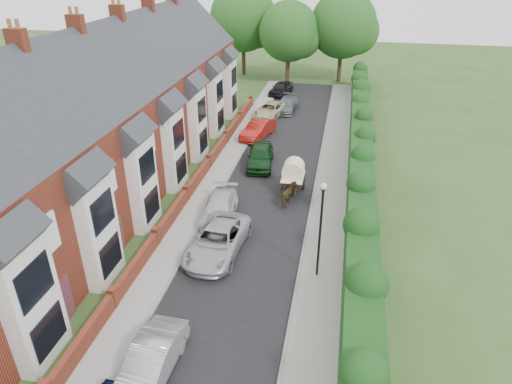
{
  "coord_description": "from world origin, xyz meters",
  "views": [
    {
      "loc": [
        3.95,
        -14.09,
        14.3
      ],
      "look_at": [
        -0.45,
        8.02,
        2.2
      ],
      "focal_mm": 32.0,
      "sensor_mm": 36.0,
      "label": 1
    }
  ],
  "objects_px": {
    "car_silver_b": "(218,241)",
    "car_beige": "(270,110)",
    "car_white": "(219,209)",
    "car_red": "(258,129)",
    "horse": "(289,195)",
    "car_grey": "(287,105)",
    "car_silver_a": "(151,362)",
    "horse_cart": "(293,174)",
    "car_green": "(260,156)",
    "lamppost": "(321,219)",
    "car_black": "(281,88)"
  },
  "relations": [
    {
      "from": "car_red",
      "to": "horse_cart",
      "type": "xyz_separation_m",
      "value": [
        4.12,
        -9.23,
        0.6
      ]
    },
    {
      "from": "car_red",
      "to": "car_beige",
      "type": "height_order",
      "value": "car_red"
    },
    {
      "from": "car_silver_a",
      "to": "lamppost",
      "type": "bearing_deg",
      "value": 53.94
    },
    {
      "from": "car_green",
      "to": "lamppost",
      "type": "bearing_deg",
      "value": -73.19
    },
    {
      "from": "car_white",
      "to": "car_beige",
      "type": "bearing_deg",
      "value": 86.02
    },
    {
      "from": "car_grey",
      "to": "car_beige",
      "type": "bearing_deg",
      "value": -119.94
    },
    {
      "from": "car_white",
      "to": "horse",
      "type": "bearing_deg",
      "value": 26.98
    },
    {
      "from": "horse",
      "to": "horse_cart",
      "type": "bearing_deg",
      "value": -81.89
    },
    {
      "from": "car_red",
      "to": "horse",
      "type": "relative_size",
      "value": 2.65
    },
    {
      "from": "car_red",
      "to": "car_silver_a",
      "type": "bearing_deg",
      "value": -73.95
    },
    {
      "from": "lamppost",
      "to": "car_red",
      "type": "bearing_deg",
      "value": 109.81
    },
    {
      "from": "car_silver_b",
      "to": "car_grey",
      "type": "relative_size",
      "value": 1.2
    },
    {
      "from": "car_black",
      "to": "horse_cart",
      "type": "height_order",
      "value": "horse_cart"
    },
    {
      "from": "lamppost",
      "to": "car_grey",
      "type": "distance_m",
      "value": 26.02
    },
    {
      "from": "car_beige",
      "to": "horse",
      "type": "relative_size",
      "value": 2.8
    },
    {
      "from": "car_silver_b",
      "to": "car_beige",
      "type": "xyz_separation_m",
      "value": [
        -1.02,
        22.4,
        -0.09
      ]
    },
    {
      "from": "car_white",
      "to": "horse_cart",
      "type": "height_order",
      "value": "horse_cart"
    },
    {
      "from": "lamppost",
      "to": "car_black",
      "type": "xyz_separation_m",
      "value": [
        -6.4,
        31.0,
        -2.58
      ]
    },
    {
      "from": "car_silver_b",
      "to": "horse_cart",
      "type": "xyz_separation_m",
      "value": [
        3.03,
        7.53,
        0.59
      ]
    },
    {
      "from": "car_silver_b",
      "to": "car_grey",
      "type": "bearing_deg",
      "value": 93.31
    },
    {
      "from": "horse",
      "to": "car_red",
      "type": "bearing_deg",
      "value": -61.42
    },
    {
      "from": "car_silver_b",
      "to": "car_green",
      "type": "distance_m",
      "value": 11.2
    },
    {
      "from": "lamppost",
      "to": "car_white",
      "type": "height_order",
      "value": "lamppost"
    },
    {
      "from": "car_black",
      "to": "car_grey",
      "type": "bearing_deg",
      "value": -63.18
    },
    {
      "from": "car_beige",
      "to": "horse_cart",
      "type": "bearing_deg",
      "value": -61.78
    },
    {
      "from": "car_silver_a",
      "to": "car_red",
      "type": "distance_m",
      "value": 24.91
    },
    {
      "from": "car_silver_b",
      "to": "car_beige",
      "type": "bearing_deg",
      "value": 96.64
    },
    {
      "from": "car_green",
      "to": "horse",
      "type": "xyz_separation_m",
      "value": [
        2.88,
        -5.47,
        -0.07
      ]
    },
    {
      "from": "car_red",
      "to": "car_beige",
      "type": "relative_size",
      "value": 0.95
    },
    {
      "from": "car_silver_a",
      "to": "car_black",
      "type": "xyz_separation_m",
      "value": [
        -0.76,
        38.13,
        0.02
      ]
    },
    {
      "from": "car_beige",
      "to": "car_black",
      "type": "height_order",
      "value": "car_black"
    },
    {
      "from": "car_silver_a",
      "to": "horse",
      "type": "xyz_separation_m",
      "value": [
        3.36,
        13.86,
        0.0
      ]
    },
    {
      "from": "car_beige",
      "to": "horse",
      "type": "height_order",
      "value": "horse"
    },
    {
      "from": "car_silver_a",
      "to": "car_green",
      "type": "xyz_separation_m",
      "value": [
        0.48,
        19.33,
        0.07
      ]
    },
    {
      "from": "car_silver_a",
      "to": "car_silver_b",
      "type": "bearing_deg",
      "value": 89.93
    },
    {
      "from": "horse_cart",
      "to": "car_green",
      "type": "bearing_deg",
      "value": 128.1
    },
    {
      "from": "car_grey",
      "to": "horse",
      "type": "height_order",
      "value": "horse"
    },
    {
      "from": "car_black",
      "to": "car_red",
      "type": "bearing_deg",
      "value": -77.22
    },
    {
      "from": "car_red",
      "to": "car_white",
      "type": "bearing_deg",
      "value": -74.61
    },
    {
      "from": "lamppost",
      "to": "car_grey",
      "type": "bearing_deg",
      "value": 101.14
    },
    {
      "from": "car_grey",
      "to": "horse_cart",
      "type": "bearing_deg",
      "value": -77.21
    },
    {
      "from": "car_black",
      "to": "car_silver_b",
      "type": "bearing_deg",
      "value": -75.13
    },
    {
      "from": "lamppost",
      "to": "car_silver_b",
      "type": "distance_m",
      "value": 5.98
    },
    {
      "from": "lamppost",
      "to": "car_green",
      "type": "relative_size",
      "value": 1.14
    },
    {
      "from": "car_red",
      "to": "car_beige",
      "type": "distance_m",
      "value": 5.64
    },
    {
      "from": "car_silver_b",
      "to": "horse_cart",
      "type": "height_order",
      "value": "horse_cart"
    },
    {
      "from": "car_white",
      "to": "car_black",
      "type": "relative_size",
      "value": 1.09
    },
    {
      "from": "car_green",
      "to": "car_grey",
      "type": "distance_m",
      "value": 13.2
    },
    {
      "from": "car_beige",
      "to": "car_white",
      "type": "bearing_deg",
      "value": -76.46
    },
    {
      "from": "car_green",
      "to": "horse_cart",
      "type": "distance_m",
      "value": 4.7
    }
  ]
}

